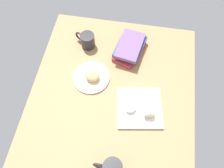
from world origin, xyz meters
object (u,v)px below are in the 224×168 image
at_px(round_plate, 91,77).
at_px(square_plate, 139,108).
at_px(sauce_cup, 130,107).
at_px(book_stack, 130,48).
at_px(second_mug, 112,168).
at_px(coffee_mug, 87,40).
at_px(breakfast_wrap, 148,104).
at_px(scone_pastry, 92,76).

xyz_separation_m(round_plate, square_plate, (-0.14, -0.29, 0.00)).
xyz_separation_m(sauce_cup, book_stack, (0.37, 0.05, 0.01)).
bearing_deg(second_mug, coffee_mug, 20.84).
xyz_separation_m(square_plate, second_mug, (-0.33, 0.09, 0.04)).
height_order(round_plate, square_plate, square_plate).
distance_m(square_plate, breakfast_wrap, 0.06).
relative_size(round_plate, breakfast_wrap, 1.57).
bearing_deg(book_stack, sauce_cup, -172.27).
relative_size(square_plate, sauce_cup, 3.90).
distance_m(sauce_cup, breakfast_wrap, 0.10).
distance_m(scone_pastry, breakfast_wrap, 0.34).
bearing_deg(square_plate, book_stack, 15.83).
distance_m(square_plate, book_stack, 0.37).
bearing_deg(sauce_cup, coffee_mug, 39.05).
bearing_deg(scone_pastry, second_mug, -158.09).
bearing_deg(square_plate, coffee_mug, 44.53).
bearing_deg(sauce_cup, scone_pastry, 57.22).
xyz_separation_m(book_stack, second_mug, (-0.69, -0.01, 0.00)).
xyz_separation_m(sauce_cup, coffee_mug, (0.38, 0.31, 0.02)).
distance_m(scone_pastry, square_plate, 0.31).
xyz_separation_m(scone_pastry, second_mug, (-0.47, -0.19, 0.01)).
bearing_deg(scone_pastry, round_plate, 54.31).
relative_size(breakfast_wrap, book_stack, 0.53).
height_order(scone_pastry, square_plate, scone_pastry).
relative_size(sauce_cup, second_mug, 0.43).
height_order(sauce_cup, second_mug, second_mug).
relative_size(book_stack, second_mug, 1.82).
relative_size(scone_pastry, book_stack, 0.33).
xyz_separation_m(scone_pastry, square_plate, (-0.13, -0.28, -0.03)).
height_order(scone_pastry, book_stack, book_stack).
distance_m(round_plate, scone_pastry, 0.04).
bearing_deg(breakfast_wrap, scone_pastry, 147.63).
bearing_deg(book_stack, scone_pastry, 140.62).
xyz_separation_m(round_plate, scone_pastry, (-0.01, -0.01, 0.03)).
bearing_deg(breakfast_wrap, coffee_mug, 126.66).
height_order(sauce_cup, book_stack, book_stack).
bearing_deg(second_mug, breakfast_wrap, -21.31).
xyz_separation_m(round_plate, breakfast_wrap, (-0.13, -0.33, 0.04)).
distance_m(scone_pastry, second_mug, 0.50).
distance_m(round_plate, coffee_mug, 0.24).
relative_size(round_plate, sauce_cup, 3.49).
height_order(breakfast_wrap, book_stack, book_stack).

